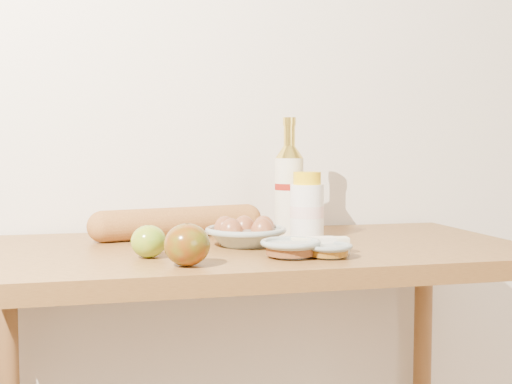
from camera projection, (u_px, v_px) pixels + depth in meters
back_wall at (225, 78)px, 1.70m from camera, size 3.50×0.02×2.60m
table at (253, 300)px, 1.42m from camera, size 1.20×0.60×0.90m
bourbon_bottle at (289, 187)px, 1.57m from camera, size 0.09×0.09×0.29m
cream_bottle at (307, 208)px, 1.51m from camera, size 0.09×0.09×0.16m
egg_bowl at (246, 234)px, 1.41m from camera, size 0.20×0.20×0.06m
baguette at (179, 222)px, 1.53m from camera, size 0.44×0.18×0.07m
apple_yellowgreen at (149, 241)px, 1.25m from camera, size 0.07×0.07×0.06m
apple_redgreen_front at (187, 245)px, 1.16m from camera, size 0.09×0.09×0.08m
sugar_bowl at (291, 248)px, 1.26m from camera, size 0.15×0.15×0.03m
syrup_bowl at (329, 250)px, 1.25m from camera, size 0.11×0.11×0.03m
butter_stick at (320, 245)px, 1.30m from camera, size 0.12×0.04×0.03m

